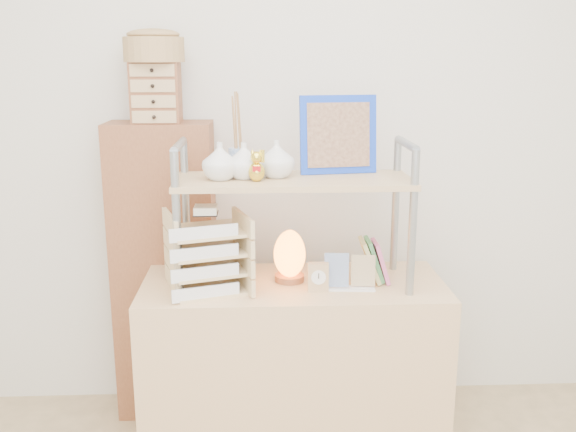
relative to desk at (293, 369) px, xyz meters
name	(u,v)px	position (x,y,z in m)	size (l,w,h in m)	color
room_shell	(313,25)	(0.00, -0.81, 1.32)	(3.42, 3.41, 2.61)	silver
desk	(293,369)	(0.00, 0.00, 0.00)	(1.20, 0.50, 0.75)	tan
cabinet	(166,272)	(-0.56, 0.37, 0.30)	(0.45, 0.24, 1.35)	brown
hutch	(283,175)	(-0.04, 0.01, 0.81)	(0.90, 0.34, 0.73)	#91989E
letter_tray	(207,257)	(-0.33, -0.07, 0.51)	(0.34, 0.33, 0.33)	tan
salt_lamp	(290,255)	(-0.01, 0.02, 0.48)	(0.14, 0.13, 0.21)	brown
desk_clock	(318,277)	(0.09, -0.10, 0.43)	(0.08, 0.04, 0.11)	tan
postcard_stand	(349,279)	(0.21, -0.08, 0.42)	(0.20, 0.07, 0.14)	white
drawer_chest	(156,93)	(-0.56, 0.35, 1.10)	(0.20, 0.16, 0.25)	brown
woven_basket	(154,50)	(-0.56, 0.35, 1.28)	(0.25, 0.25, 0.10)	olive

